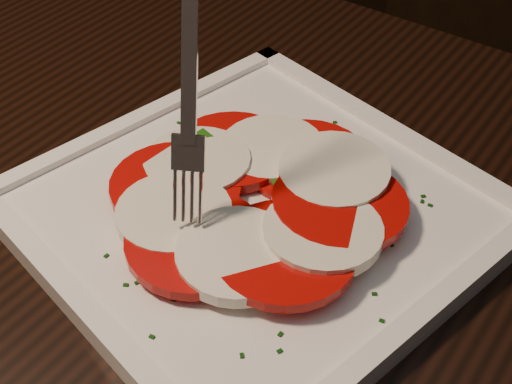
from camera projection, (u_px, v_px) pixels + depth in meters
table at (216, 351)px, 0.57m from camera, size 1.26×0.89×0.75m
plate at (256, 214)px, 0.53m from camera, size 0.38×0.38×0.01m
caprese_salad at (256, 196)px, 0.52m from camera, size 0.24×0.26×0.03m
fork at (192, 67)px, 0.45m from camera, size 0.06×0.08×0.19m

